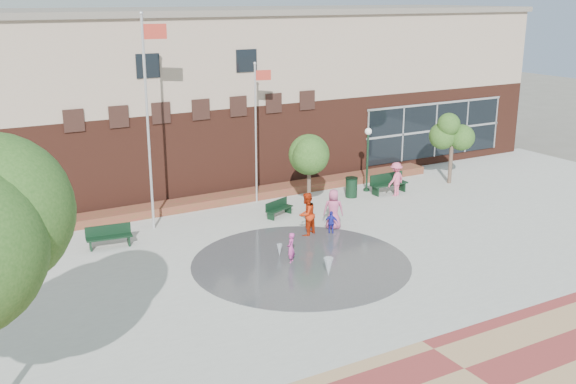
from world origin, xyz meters
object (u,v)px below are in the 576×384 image
flagpole_right (257,126)px  bench_left (109,241)px  trash_can (351,187)px  child_splash (291,248)px  flagpole_left (148,112)px

flagpole_right → bench_left: bearing=-150.5°
flagpole_right → trash_can: size_ratio=6.61×
flagpole_right → child_splash: (-2.50, -7.63, -3.24)m
flagpole_left → child_splash: size_ratio=7.60×
trash_can → child_splash: size_ratio=0.85×
bench_left → trash_can: bearing=11.7°
bench_left → trash_can: 12.65m
flagpole_left → trash_can: 11.24m
flagpole_left → child_splash: flagpole_left is taller
trash_can → child_splash: (-7.04, -6.03, 0.08)m
flagpole_left → trash_can: size_ratio=8.90×
flagpole_right → flagpole_left: bearing=-156.1°
flagpole_left → flagpole_right: size_ratio=1.35×
bench_left → trash_can: (12.62, 0.96, 0.23)m
bench_left → trash_can: size_ratio=1.80×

